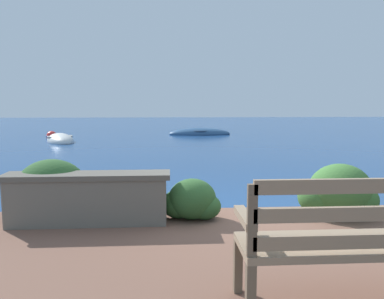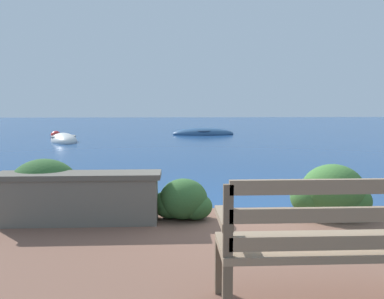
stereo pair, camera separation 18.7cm
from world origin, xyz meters
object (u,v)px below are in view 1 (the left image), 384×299
object	(u,v)px
park_bench	(347,239)
rowboat_mid	(200,134)
rowboat_nearest	(60,141)
mooring_buoy	(52,136)

from	to	relation	value
park_bench	rowboat_mid	world-z (taller)	park_bench
rowboat_nearest	mooring_buoy	xyz separation A→B (m)	(-0.94, 1.94, 0.03)
rowboat_mid	mooring_buoy	distance (m)	7.25
rowboat_nearest	mooring_buoy	bearing A→B (deg)	-179.03
park_bench	mooring_buoy	bearing A→B (deg)	118.29
rowboat_nearest	mooring_buoy	world-z (taller)	rowboat_nearest
park_bench	rowboat_mid	distance (m)	17.02
park_bench	rowboat_nearest	world-z (taller)	park_bench
park_bench	rowboat_nearest	xyz separation A→B (m)	(-5.72, 13.68, -0.65)
rowboat_nearest	park_bench	bearing A→B (deg)	-2.13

